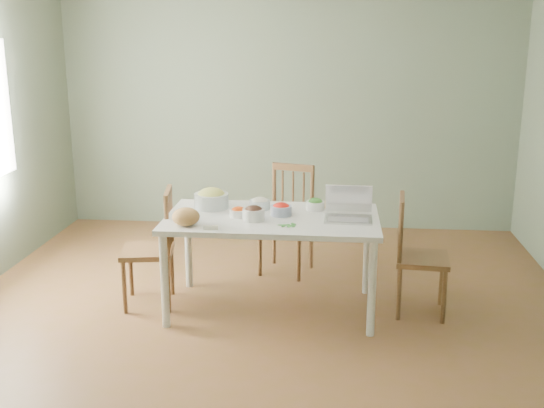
# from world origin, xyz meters

# --- Properties ---
(floor) EXTENTS (5.00, 5.00, 0.00)m
(floor) POSITION_xyz_m (0.00, 0.00, 0.00)
(floor) COLOR brown
(floor) RESTS_ON ground
(wall_back) EXTENTS (5.00, 0.00, 2.70)m
(wall_back) POSITION_xyz_m (0.00, 2.50, 1.35)
(wall_back) COLOR slate
(wall_back) RESTS_ON ground
(wall_front) EXTENTS (5.00, 0.00, 2.70)m
(wall_front) POSITION_xyz_m (0.00, -2.50, 1.35)
(wall_front) COLOR slate
(wall_front) RESTS_ON ground
(dining_table) EXTENTS (1.65, 0.93, 0.77)m
(dining_table) POSITION_xyz_m (0.05, 0.15, 0.39)
(dining_table) COLOR silver
(dining_table) RESTS_ON floor
(chair_far) EXTENTS (0.53, 0.52, 0.99)m
(chair_far) POSITION_xyz_m (0.09, 1.00, 0.49)
(chair_far) COLOR #492C1C
(chair_far) RESTS_ON floor
(chair_left) EXTENTS (0.47, 0.48, 0.96)m
(chair_left) POSITION_xyz_m (-0.96, 0.16, 0.48)
(chair_left) COLOR #492C1C
(chair_left) RESTS_ON floor
(chair_right) EXTENTS (0.43, 0.45, 0.94)m
(chair_right) POSITION_xyz_m (1.22, 0.20, 0.47)
(chair_right) COLOR #492C1C
(chair_right) RESTS_ON floor
(bread_boule) EXTENTS (0.24, 0.24, 0.13)m
(bread_boule) POSITION_xyz_m (-0.57, -0.15, 0.84)
(bread_boule) COLOR #A0764A
(bread_boule) RESTS_ON dining_table
(butter_stick) EXTENTS (0.11, 0.05, 0.03)m
(butter_stick) POSITION_xyz_m (-0.36, -0.23, 0.79)
(butter_stick) COLOR #EEEBCD
(butter_stick) RESTS_ON dining_table
(bowl_squash) EXTENTS (0.29, 0.29, 0.16)m
(bowl_squash) POSITION_xyz_m (-0.47, 0.36, 0.86)
(bowl_squash) COLOR #D0BB53
(bowl_squash) RESTS_ON dining_table
(bowl_carrot) EXTENTS (0.16, 0.16, 0.08)m
(bowl_carrot) POSITION_xyz_m (-0.21, 0.12, 0.81)
(bowl_carrot) COLOR red
(bowl_carrot) RESTS_ON dining_table
(bowl_onion) EXTENTS (0.22, 0.22, 0.09)m
(bowl_onion) POSITION_xyz_m (-0.07, 0.37, 0.82)
(bowl_onion) COLOR beige
(bowl_onion) RESTS_ON dining_table
(bowl_mushroom) EXTENTS (0.20, 0.20, 0.11)m
(bowl_mushroom) POSITION_xyz_m (-0.08, 0.04, 0.83)
(bowl_mushroom) COLOR black
(bowl_mushroom) RESTS_ON dining_table
(bowl_redpep) EXTENTS (0.19, 0.19, 0.10)m
(bowl_redpep) POSITION_xyz_m (0.11, 0.19, 0.82)
(bowl_redpep) COLOR #D10005
(bowl_redpep) RESTS_ON dining_table
(bowl_broccoli) EXTENTS (0.18, 0.18, 0.09)m
(bowl_broccoli) POSITION_xyz_m (0.37, 0.38, 0.82)
(bowl_broccoli) COLOR #153913
(bowl_broccoli) RESTS_ON dining_table
(flatbread) EXTENTS (0.23, 0.23, 0.02)m
(flatbread) POSITION_xyz_m (0.45, 0.52, 0.78)
(flatbread) COLOR tan
(flatbread) RESTS_ON dining_table
(basil_bunch) EXTENTS (0.17, 0.17, 0.02)m
(basil_bunch) POSITION_xyz_m (0.18, -0.08, 0.78)
(basil_bunch) COLOR #2D7331
(basil_bunch) RESTS_ON dining_table
(laptop) EXTENTS (0.37, 0.34, 0.24)m
(laptop) POSITION_xyz_m (0.63, 0.10, 0.90)
(laptop) COLOR silver
(laptop) RESTS_ON dining_table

